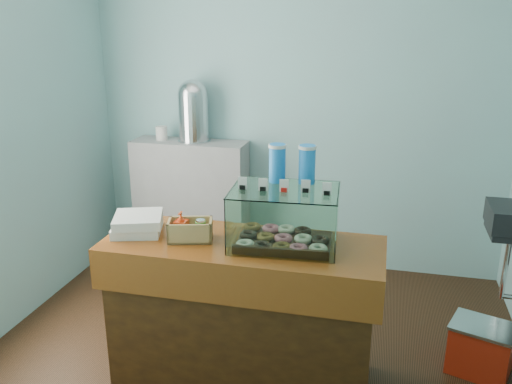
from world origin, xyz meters
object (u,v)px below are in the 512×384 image
(counter, at_px, (243,311))
(red_cooler, at_px, (481,348))
(coffee_urn, at_px, (193,109))
(display_case, at_px, (285,213))

(counter, relative_size, red_cooler, 3.60)
(counter, bearing_deg, red_cooler, 15.86)
(counter, height_order, coffee_urn, coffee_urn)
(coffee_urn, xyz_separation_m, red_cooler, (2.27, -1.19, -1.21))
(counter, relative_size, display_case, 2.59)
(display_case, bearing_deg, counter, -166.59)
(counter, height_order, red_cooler, counter)
(coffee_urn, distance_m, red_cooler, 2.84)
(display_case, bearing_deg, red_cooler, 11.99)
(display_case, height_order, coffee_urn, coffee_urn)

